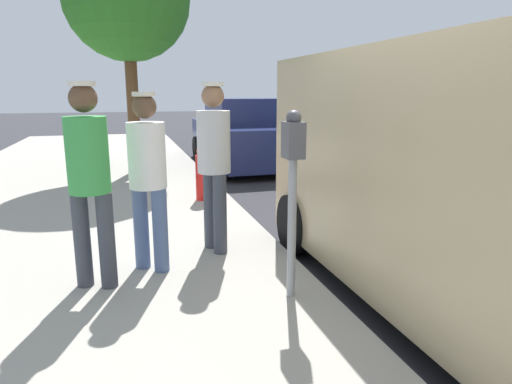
{
  "coord_description": "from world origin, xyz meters",
  "views": [
    {
      "loc": [
        2.61,
        2.82,
        1.81
      ],
      "look_at": [
        1.65,
        -0.45,
        1.05
      ],
      "focal_mm": 31.86,
      "sensor_mm": 36.0,
      "label": 1
    }
  ],
  "objects_px": {
    "parking_meter_near": "(293,173)",
    "pedestrian_in_gray": "(214,157)",
    "pedestrian_in_white": "(148,171)",
    "parked_sedan_behind": "(244,136)",
    "fire_hydrant": "(203,173)",
    "pedestrian_in_green": "(89,173)"
  },
  "relations": [
    {
      "from": "fire_hydrant",
      "to": "pedestrian_in_gray",
      "type": "bearing_deg",
      "value": 83.21
    },
    {
      "from": "pedestrian_in_green",
      "to": "fire_hydrant",
      "type": "bearing_deg",
      "value": -116.13
    },
    {
      "from": "parking_meter_near",
      "to": "pedestrian_in_gray",
      "type": "distance_m",
      "value": 1.33
    },
    {
      "from": "pedestrian_in_gray",
      "to": "pedestrian_in_white",
      "type": "height_order",
      "value": "pedestrian_in_gray"
    },
    {
      "from": "parking_meter_near",
      "to": "pedestrian_in_white",
      "type": "xyz_separation_m",
      "value": [
        1.06,
        -0.91,
        -0.09
      ]
    },
    {
      "from": "parking_meter_near",
      "to": "parked_sedan_behind",
      "type": "xyz_separation_m",
      "value": [
        -1.57,
        -7.46,
        -0.43
      ]
    },
    {
      "from": "parking_meter_near",
      "to": "pedestrian_in_green",
      "type": "xyz_separation_m",
      "value": [
        1.55,
        -0.65,
        -0.03
      ]
    },
    {
      "from": "pedestrian_in_gray",
      "to": "pedestrian_in_white",
      "type": "bearing_deg",
      "value": 27.73
    },
    {
      "from": "pedestrian_in_green",
      "to": "parked_sedan_behind",
      "type": "xyz_separation_m",
      "value": [
        -3.12,
        -6.8,
        -0.4
      ]
    },
    {
      "from": "pedestrian_in_green",
      "to": "pedestrian_in_white",
      "type": "height_order",
      "value": "pedestrian_in_green"
    },
    {
      "from": "pedestrian_in_green",
      "to": "fire_hydrant",
      "type": "xyz_separation_m",
      "value": [
        -1.45,
        -2.95,
        -0.58
      ]
    },
    {
      "from": "parked_sedan_behind",
      "to": "parking_meter_near",
      "type": "bearing_deg",
      "value": 78.08
    },
    {
      "from": "parking_meter_near",
      "to": "fire_hydrant",
      "type": "bearing_deg",
      "value": -88.41
    },
    {
      "from": "pedestrian_in_white",
      "to": "fire_hydrant",
      "type": "distance_m",
      "value": 2.9
    },
    {
      "from": "pedestrian_in_green",
      "to": "parked_sedan_behind",
      "type": "bearing_deg",
      "value": -114.65
    },
    {
      "from": "pedestrian_in_gray",
      "to": "pedestrian_in_green",
      "type": "xyz_separation_m",
      "value": [
        1.17,
        0.62,
        -0.01
      ]
    },
    {
      "from": "pedestrian_in_gray",
      "to": "parked_sedan_behind",
      "type": "relative_size",
      "value": 0.4
    },
    {
      "from": "pedestrian_in_white",
      "to": "fire_hydrant",
      "type": "xyz_separation_m",
      "value": [
        -0.96,
        -2.69,
        -0.53
      ]
    },
    {
      "from": "pedestrian_in_green",
      "to": "parked_sedan_behind",
      "type": "relative_size",
      "value": 0.39
    },
    {
      "from": "pedestrian_in_white",
      "to": "parked_sedan_behind",
      "type": "relative_size",
      "value": 0.37
    },
    {
      "from": "parking_meter_near",
      "to": "pedestrian_in_gray",
      "type": "xyz_separation_m",
      "value": [
        0.38,
        -1.28,
        -0.03
      ]
    },
    {
      "from": "parking_meter_near",
      "to": "pedestrian_in_gray",
      "type": "height_order",
      "value": "pedestrian_in_gray"
    }
  ]
}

